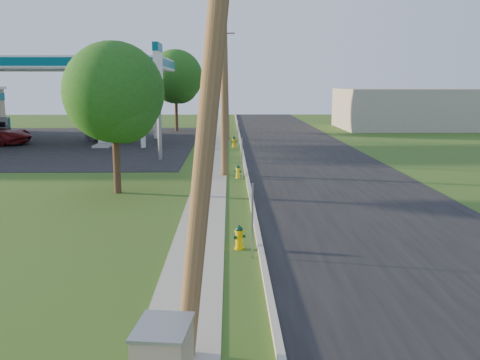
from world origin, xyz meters
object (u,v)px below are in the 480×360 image
Objects in this scene: price_pylon at (158,68)px; fuel_pump_sw at (4,131)px; utility_pole_far at (226,80)px; fuel_pump_ne at (105,136)px; tree_verge at (116,96)px; hydrant_near at (239,237)px; hydrant_mid at (238,172)px; utility_pole_near at (212,66)px; tree_lot at (177,79)px; utility_pole_mid at (224,75)px; hydrant_far at (234,142)px; fuel_pump_se at (116,131)px; car_silver at (110,133)px.

fuel_pump_sw is at bearing 140.60° from price_pylon.
utility_pole_far reaches higher than fuel_pump_ne.
tree_verge reaches higher than hydrant_near.
hydrant_mid is at bearing -43.79° from fuel_pump_sw.
utility_pole_near is 36.00m from utility_pole_far.
utility_pole_near is 14.42m from tree_verge.
tree_verge is at bearing -101.06° from utility_pole_far.
utility_pole_mid is at bearing -79.34° from tree_lot.
hydrant_far is at bearing 90.44° from hydrant_mid.
utility_pole_mid is 3.06× the size of fuel_pump_sw.
price_pylon is at bearing -125.42° from hydrant_far.
fuel_pump_se is 4.60× the size of hydrant_near.
utility_pole_far is at bearing 90.00° from utility_pole_near.
fuel_pump_sw is (-17.90, 35.00, -4.08)m from utility_pole_near.
price_pylon is at bearing 87.34° from tree_verge.
price_pylon is at bearing 104.13° from hydrant_near.
fuel_pump_sw is 25.44m from tree_verge.
fuel_pump_ne is (-8.90, 31.00, -4.08)m from utility_pole_near.
utility_pole_far is 19.33m from hydrant_mid.
utility_pole_mid is at bearing -54.66° from price_pylon.
tree_verge is (4.55, -17.28, 3.30)m from fuel_pump_ne.
tree_verge reaches higher than fuel_pump_ne.
utility_pole_near is at bearing -92.20° from hydrant_mid.
fuel_pump_ne is 1.00× the size of fuel_pump_se.
utility_pole_near is at bearing -90.00° from utility_pole_far.
hydrant_near is (0.52, 5.94, -4.46)m from utility_pole_near.
utility_pole_far is (0.00, 18.00, -0.15)m from utility_pole_mid.
car_silver reaches higher than hydrant_far.
hydrant_far is (0.05, 23.83, 0.07)m from hydrant_near.
fuel_pump_sw is 1.00× the size of fuel_pump_se.
hydrant_mid is (0.66, 17.21, -4.48)m from utility_pole_near.
utility_pole_near reaches higher than fuel_pump_se.
fuel_pump_se is (9.00, 0.00, 0.00)m from fuel_pump_sw.
tree_lot is (13.16, 8.17, 4.25)m from fuel_pump_sw.
utility_pole_mid reaches higher than hydrant_near.
fuel_pump_se reaches higher than hydrant_mid.
utility_pole_far is 13.11m from price_pylon.
hydrant_mid is at bearing -54.06° from price_pylon.
tree_lot is 26.92m from hydrant_mid.
hydrant_near is (4.42, -17.56, -5.09)m from price_pylon.
hydrant_mid is at bearing -78.26° from tree_lot.
price_pylon is 1.72× the size of car_silver.
fuel_pump_se is 0.47× the size of price_pylon.
price_pylon is 9.89m from tree_verge.
hydrant_mid is at bearing -55.27° from fuel_pump_ne.
utility_pole_far is 1.52× the size of tree_verge.
fuel_pump_se is 10.81m from hydrant_far.
car_silver is (8.64, -0.84, -0.05)m from fuel_pump_sw.
price_pylon is 0.89× the size of tree_lot.
hydrant_near is at bearing -137.89° from car_silver.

